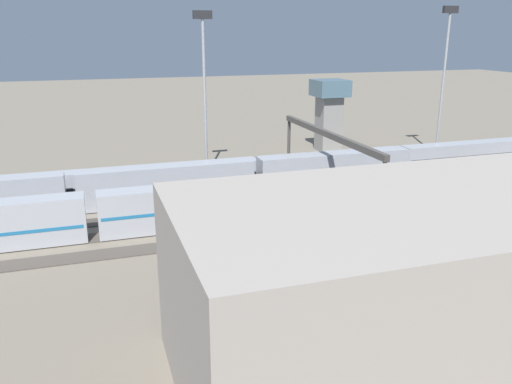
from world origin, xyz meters
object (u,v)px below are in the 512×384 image
object	(u,v)px
light_mast_2	(204,72)
control_tower	(329,110)
signal_gantry	(328,140)
train_on_track_2	(168,184)
light_mast_0	(445,62)
train_on_track_1	(246,171)
train_on_track_4	(298,196)

from	to	relation	value
light_mast_2	control_tower	distance (m)	29.38
light_mast_2	signal_gantry	world-z (taller)	light_mast_2
train_on_track_2	light_mast_2	bearing A→B (deg)	-123.14
light_mast_0	control_tower	xyz separation A→B (m)	(17.33, -9.77, -8.91)
train_on_track_1	signal_gantry	xyz separation A→B (m)	(-9.56, 7.50, 5.51)
light_mast_0	signal_gantry	bearing A→B (deg)	27.88
train_on_track_4	light_mast_0	distance (m)	45.89
train_on_track_4	light_mast_0	bearing A→B (deg)	-147.97
train_on_track_4	control_tower	distance (m)	38.72
train_on_track_2	train_on_track_4	bearing A→B (deg)	145.20
train_on_track_1	light_mast_2	world-z (taller)	light_mast_2
train_on_track_4	light_mast_2	world-z (taller)	light_mast_2
light_mast_0	light_mast_2	bearing A→B (deg)	1.24
train_on_track_1	light_mast_0	size ratio (longest dim) A/B	5.35
train_on_track_1	light_mast_2	size ratio (longest dim) A/B	5.62
train_on_track_2	train_on_track_1	size ratio (longest dim) A/B	0.51
train_on_track_2	control_tower	size ratio (longest dim) A/B	5.38
train_on_track_2	light_mast_0	size ratio (longest dim) A/B	2.75
train_on_track_2	control_tower	world-z (taller)	control_tower
train_on_track_1	signal_gantry	world-z (taller)	signal_gantry
train_on_track_2	signal_gantry	distance (m)	22.49
light_mast_2	signal_gantry	bearing A→B (deg)	133.17
train_on_track_2	signal_gantry	world-z (taller)	signal_gantry
light_mast_0	control_tower	size ratio (longest dim) A/B	1.96
signal_gantry	control_tower	xyz separation A→B (m)	(-12.29, -25.43, 0.21)
light_mast_2	train_on_track_4	bearing A→B (deg)	106.07
train_on_track_1	signal_gantry	size ratio (longest dim) A/B	4.63
light_mast_0	control_tower	world-z (taller)	light_mast_0
train_on_track_4	train_on_track_2	world-z (taller)	same
light_mast_0	train_on_track_1	bearing A→B (deg)	11.78
train_on_track_4	light_mast_0	xyz separation A→B (m)	(-37.02, -23.17, 14.09)
light_mast_2	control_tower	bearing A→B (deg)	-157.70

